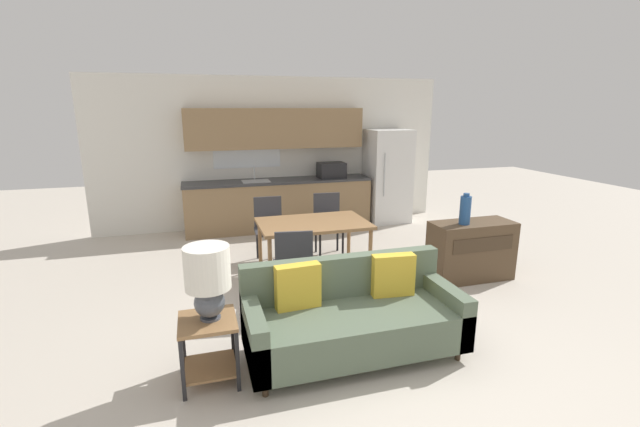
{
  "coord_description": "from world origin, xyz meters",
  "views": [
    {
      "loc": [
        -1.44,
        -3.18,
        2.17
      ],
      "look_at": [
        -0.05,
        1.5,
        0.95
      ],
      "focal_mm": 24.0,
      "sensor_mm": 36.0,
      "label": 1
    }
  ],
  "objects": [
    {
      "name": "vase",
      "position": [
        1.74,
        1.22,
        0.94
      ],
      "size": [
        0.13,
        0.13,
        0.39
      ],
      "color": "#234C84",
      "rests_on": "credenza"
    },
    {
      "name": "couch",
      "position": [
        -0.18,
        0.09,
        0.34
      ],
      "size": [
        1.91,
        0.8,
        0.84
      ],
      "color": "#3D2D1E",
      "rests_on": "ground_plane"
    },
    {
      "name": "dining_chair_far_left",
      "position": [
        -0.46,
        2.68,
        0.52
      ],
      "size": [
        0.44,
        0.44,
        0.92
      ],
      "rotation": [
        0.0,
        0.0,
        -0.05
      ],
      "color": "#38383D",
      "rests_on": "ground_plane"
    },
    {
      "name": "dining_chair_near_left",
      "position": [
        -0.48,
        1.09,
        0.52
      ],
      "size": [
        0.48,
        0.48,
        0.92
      ],
      "rotation": [
        0.0,
        0.0,
        3.0
      ],
      "color": "#38383D",
      "rests_on": "ground_plane"
    },
    {
      "name": "ground_plane",
      "position": [
        0.0,
        0.0,
        0.0
      ],
      "size": [
        20.0,
        20.0,
        0.0
      ],
      "primitive_type": "plane",
      "color": "beige"
    },
    {
      "name": "table_lamp",
      "position": [
        -1.4,
        0.02,
        0.9
      ],
      "size": [
        0.36,
        0.36,
        0.6
      ],
      "color": "#4C515B",
      "rests_on": "side_table"
    },
    {
      "name": "dining_chair_far_right",
      "position": [
        0.43,
        2.7,
        0.52
      ],
      "size": [
        0.46,
        0.46,
        0.92
      ],
      "rotation": [
        0.0,
        0.0,
        -0.09
      ],
      "color": "#38383D",
      "rests_on": "ground_plane"
    },
    {
      "name": "kitchen_counter",
      "position": [
        0.02,
        4.33,
        0.84
      ],
      "size": [
        3.35,
        0.65,
        2.15
      ],
      "color": "#8E704C",
      "rests_on": "ground_plane"
    },
    {
      "name": "credenza",
      "position": [
        1.9,
        1.26,
        0.38
      ],
      "size": [
        1.06,
        0.46,
        0.75
      ],
      "color": "brown",
      "rests_on": "ground_plane"
    },
    {
      "name": "dining_table",
      "position": [
        -0.02,
        1.91,
        0.67
      ],
      "size": [
        1.39,
        0.9,
        0.74
      ],
      "color": "olive",
      "rests_on": "ground_plane"
    },
    {
      "name": "side_table",
      "position": [
        -1.42,
        0.01,
        0.36
      ],
      "size": [
        0.45,
        0.45,
        0.54
      ],
      "color": "olive",
      "rests_on": "ground_plane"
    },
    {
      "name": "wall_back",
      "position": [
        -0.01,
        4.63,
        1.35
      ],
      "size": [
        6.4,
        0.07,
        2.7
      ],
      "color": "silver",
      "rests_on": "ground_plane"
    },
    {
      "name": "refrigerator",
      "position": [
        2.11,
        4.23,
        0.88
      ],
      "size": [
        0.78,
        0.72,
        1.76
      ],
      "color": "white",
      "rests_on": "ground_plane"
    }
  ]
}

